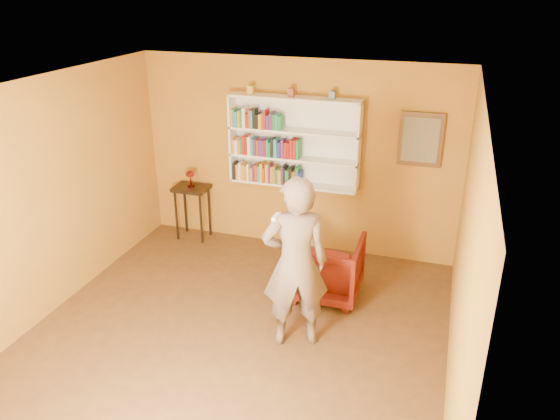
# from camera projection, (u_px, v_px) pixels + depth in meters

# --- Properties ---
(room_shell) EXTENTS (5.30, 5.80, 2.88)m
(room_shell) POSITION_uv_depth(u_px,v_px,m) (228.00, 259.00, 5.53)
(room_shell) COLOR #4C3218
(room_shell) RESTS_ON ground
(bookshelf) EXTENTS (1.80, 0.29, 1.23)m
(bookshelf) POSITION_uv_depth(u_px,v_px,m) (295.00, 142.00, 7.42)
(bookshelf) COLOR white
(bookshelf) RESTS_ON room_shell
(books_row_lower) EXTENTS (0.99, 0.19, 0.27)m
(books_row_lower) POSITION_uv_depth(u_px,v_px,m) (269.00, 174.00, 7.60)
(books_row_lower) COLOR black
(books_row_lower) RESTS_ON bookshelf
(books_row_middle) EXTENTS (0.96, 0.19, 0.27)m
(books_row_middle) POSITION_uv_depth(u_px,v_px,m) (267.00, 147.00, 7.46)
(books_row_middle) COLOR #BC7525
(books_row_middle) RESTS_ON bookshelf
(books_row_upper) EXTENTS (0.71, 0.19, 0.27)m
(books_row_upper) POSITION_uv_depth(u_px,v_px,m) (256.00, 119.00, 7.35)
(books_row_upper) COLOR gold
(books_row_upper) RESTS_ON bookshelf
(ornament_left) EXTENTS (0.08, 0.08, 0.11)m
(ornament_left) POSITION_uv_depth(u_px,v_px,m) (251.00, 90.00, 7.27)
(ornament_left) COLOR gold
(ornament_left) RESTS_ON bookshelf
(ornament_centre) EXTENTS (0.08, 0.08, 0.11)m
(ornament_centre) POSITION_uv_depth(u_px,v_px,m) (291.00, 92.00, 7.11)
(ornament_centre) COLOR brown
(ornament_centre) RESTS_ON bookshelf
(ornament_right) EXTENTS (0.08, 0.08, 0.10)m
(ornament_right) POSITION_uv_depth(u_px,v_px,m) (332.00, 95.00, 6.96)
(ornament_right) COLOR slate
(ornament_right) RESTS_ON bookshelf
(framed_painting) EXTENTS (0.55, 0.05, 0.70)m
(framed_painting) POSITION_uv_depth(u_px,v_px,m) (421.00, 140.00, 6.94)
(framed_painting) COLOR #4F3316
(framed_painting) RESTS_ON room_shell
(console_table) EXTENTS (0.50, 0.38, 0.82)m
(console_table) POSITION_uv_depth(u_px,v_px,m) (192.00, 195.00, 8.07)
(console_table) COLOR black
(console_table) RESTS_ON ground
(ruby_lustre) EXTENTS (0.15, 0.15, 0.24)m
(ruby_lustre) POSITION_uv_depth(u_px,v_px,m) (190.00, 175.00, 7.94)
(ruby_lustre) COLOR maroon
(ruby_lustre) RESTS_ON console_table
(armchair) EXTENTS (0.84, 0.86, 0.77)m
(armchair) POSITION_uv_depth(u_px,v_px,m) (327.00, 267.00, 6.68)
(armchair) COLOR #470805
(armchair) RESTS_ON ground
(person) EXTENTS (0.81, 0.69, 1.90)m
(person) POSITION_uv_depth(u_px,v_px,m) (295.00, 264.00, 5.59)
(person) COLOR #6C5A4F
(person) RESTS_ON ground
(game_remote) EXTENTS (0.04, 0.15, 0.04)m
(game_remote) POSITION_uv_depth(u_px,v_px,m) (276.00, 217.00, 5.15)
(game_remote) COLOR white
(game_remote) RESTS_ON person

